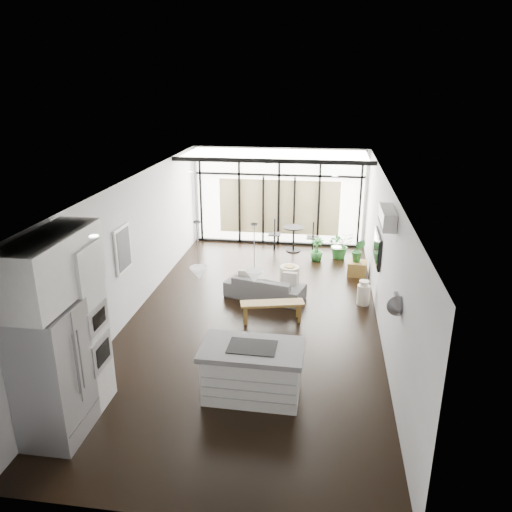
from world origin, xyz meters
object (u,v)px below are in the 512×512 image
(console_bench, at_px, (272,311))
(tv, at_px, (377,248))
(fridge, at_px, (53,375))
(sofa, at_px, (265,284))
(milk_can, at_px, (364,292))
(island, at_px, (252,371))
(pouf, at_px, (289,274))

(console_bench, height_order, tv, tv)
(fridge, height_order, sofa, fridge)
(milk_can, bearing_deg, fridge, -131.98)
(island, relative_size, console_bench, 1.22)
(pouf, bearing_deg, island, -92.45)
(island, relative_size, pouf, 3.26)
(island, height_order, sofa, island)
(milk_can, bearing_deg, console_bench, -150.31)
(island, relative_size, tv, 1.41)
(sofa, height_order, pouf, sofa)
(sofa, bearing_deg, console_bench, 119.48)
(console_bench, xyz_separation_m, pouf, (0.18, 2.11, -0.01))
(island, xyz_separation_m, milk_can, (1.89, 3.61, -0.15))
(console_bench, distance_m, milk_can, 2.15)
(pouf, bearing_deg, console_bench, -94.89)
(sofa, relative_size, tv, 1.59)
(island, distance_m, milk_can, 4.08)
(fridge, bearing_deg, pouf, 65.56)
(island, relative_size, milk_can, 2.84)
(island, distance_m, fridge, 2.83)
(sofa, distance_m, tv, 2.55)
(console_bench, height_order, milk_can, milk_can)
(island, height_order, pouf, island)
(island, xyz_separation_m, tv, (2.10, 3.60, 0.88))
(fridge, distance_m, tv, 6.68)
(sofa, xyz_separation_m, milk_can, (2.16, -0.02, -0.07))
(island, bearing_deg, tv, 60.66)
(island, relative_size, fridge, 0.82)
(console_bench, relative_size, pouf, 2.67)
(island, height_order, tv, tv)
(milk_can, distance_m, tv, 1.05)
(fridge, distance_m, console_bench, 4.61)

